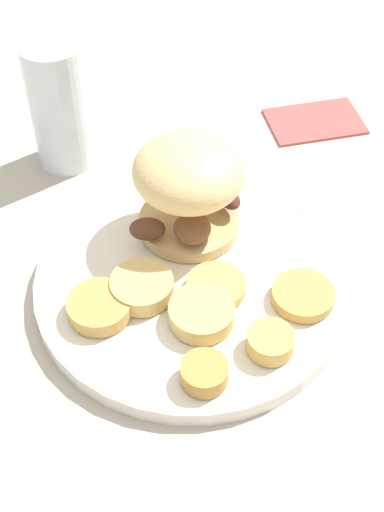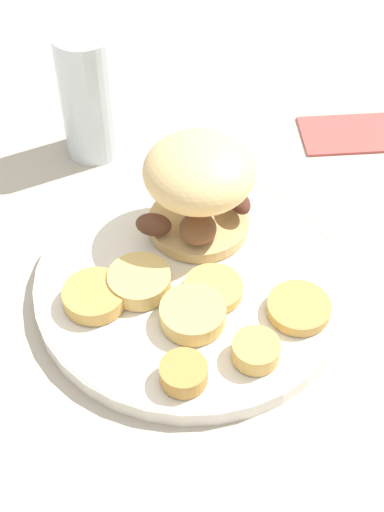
# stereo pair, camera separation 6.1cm
# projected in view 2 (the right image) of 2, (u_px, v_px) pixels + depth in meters

# --- Properties ---
(ground_plane) EXTENTS (4.00, 4.00, 0.00)m
(ground_plane) POSITION_uv_depth(u_px,v_px,m) (192.00, 288.00, 0.65)
(ground_plane) COLOR #B2A899
(dinner_plate) EXTENTS (0.28, 0.28, 0.02)m
(dinner_plate) POSITION_uv_depth(u_px,v_px,m) (192.00, 281.00, 0.64)
(dinner_plate) COLOR white
(dinner_plate) RESTS_ON ground_plane
(sandwich) EXTENTS (0.10, 0.14, 0.10)m
(sandwich) POSITION_uv_depth(u_px,v_px,m) (200.00, 183.00, 0.63)
(sandwich) COLOR tan
(sandwich) RESTS_ON dinner_plate
(potato_round_0) EXTENTS (0.05, 0.05, 0.01)m
(potato_round_0) POSITION_uv_depth(u_px,v_px,m) (94.00, 296.00, 0.61)
(potato_round_0) COLOR tan
(potato_round_0) RESTS_ON dinner_plate
(potato_round_1) EXTENTS (0.05, 0.05, 0.01)m
(potato_round_1) POSITION_uv_depth(u_px,v_px,m) (299.00, 308.00, 0.60)
(potato_round_1) COLOR tan
(potato_round_1) RESTS_ON dinner_plate
(potato_round_2) EXTENTS (0.04, 0.04, 0.02)m
(potato_round_2) POSITION_uv_depth(u_px,v_px,m) (184.00, 373.00, 0.55)
(potato_round_2) COLOR #BC8942
(potato_round_2) RESTS_ON dinner_plate
(potato_round_3) EXTENTS (0.06, 0.06, 0.02)m
(potato_round_3) POSITION_uv_depth(u_px,v_px,m) (193.00, 314.00, 0.59)
(potato_round_3) COLOR #DBB766
(potato_round_3) RESTS_ON dinner_plate
(potato_round_4) EXTENTS (0.06, 0.06, 0.02)m
(potato_round_4) POSITION_uv_depth(u_px,v_px,m) (139.00, 281.00, 0.62)
(potato_round_4) COLOR #DBB766
(potato_round_4) RESTS_ON dinner_plate
(potato_round_5) EXTENTS (0.04, 0.04, 0.02)m
(potato_round_5) POSITION_uv_depth(u_px,v_px,m) (256.00, 350.00, 0.57)
(potato_round_5) COLOR tan
(potato_round_5) RESTS_ON dinner_plate
(potato_round_6) EXTENTS (0.05, 0.05, 0.01)m
(potato_round_6) POSITION_uv_depth(u_px,v_px,m) (211.00, 290.00, 0.61)
(potato_round_6) COLOR tan
(potato_round_6) RESTS_ON dinner_plate
(drinking_glass) EXTENTS (0.06, 0.06, 0.14)m
(drinking_glass) POSITION_uv_depth(u_px,v_px,m) (89.00, 96.00, 0.73)
(drinking_glass) COLOR silver
(drinking_glass) RESTS_ON ground_plane
(napkin) EXTENTS (0.12, 0.13, 0.01)m
(napkin) POSITION_uv_depth(u_px,v_px,m) (349.00, 133.00, 0.80)
(napkin) COLOR #B24C47
(napkin) RESTS_ON ground_plane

